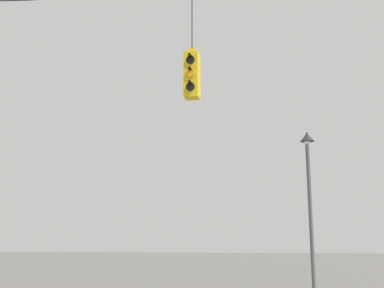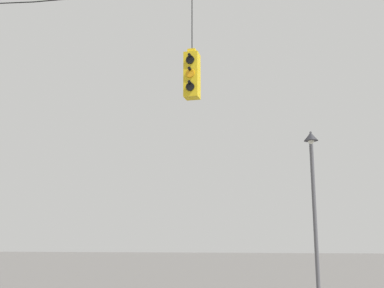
{
  "view_description": "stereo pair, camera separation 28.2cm",
  "coord_description": "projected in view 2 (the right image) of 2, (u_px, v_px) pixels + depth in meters",
  "views": [
    {
      "loc": [
        3.6,
        -10.32,
        2.11
      ],
      "look_at": [
        1.26,
        0.24,
        4.35
      ],
      "focal_mm": 45.0,
      "sensor_mm": 36.0,
      "label": 1
    },
    {
      "loc": [
        3.87,
        -10.26,
        2.11
      ],
      "look_at": [
        1.26,
        0.24,
        4.35
      ],
      "focal_mm": 45.0,
      "sensor_mm": 36.0,
      "label": 2
    }
  ],
  "objects": [
    {
      "name": "traffic_light_near_left_pole",
      "position": [
        192.0,
        75.0,
        11.38
      ],
      "size": [
        0.34,
        0.46,
        2.94
      ],
      "color": "yellow"
    },
    {
      "name": "street_lamp",
      "position": [
        313.0,
        187.0,
        14.52
      ],
      "size": [
        0.43,
        0.74,
        5.46
      ],
      "color": "#515156",
      "rests_on": "ground_plane"
    }
  ]
}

